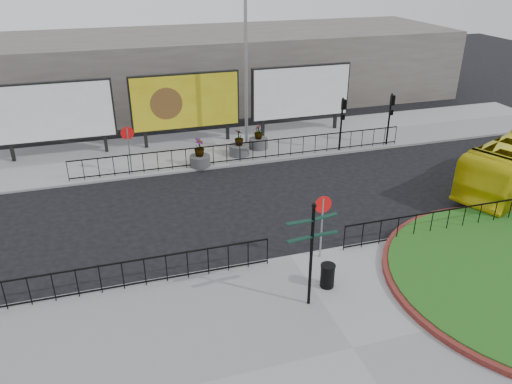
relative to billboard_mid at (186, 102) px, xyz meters
name	(u,v)px	position (x,y,z in m)	size (l,w,h in m)	color
ground	(290,258)	(1.50, -12.97, -2.60)	(90.00, 90.00, 0.00)	black
pavement_near	(353,349)	(1.50, -17.97, -2.54)	(30.00, 10.00, 0.12)	gray
pavement_far	(217,147)	(1.50, -0.97, -2.54)	(44.00, 6.00, 0.12)	gray
railing_near_left	(123,275)	(-4.50, -13.27, -1.93)	(10.00, 0.10, 1.10)	black
railing_near_right	(448,221)	(8.00, -13.27, -1.93)	(9.00, 0.10, 1.10)	black
railing_far	(246,151)	(2.50, -3.67, -1.93)	(18.00, 0.10, 1.10)	black
speed_sign_far	(128,140)	(-3.50, -3.57, -0.68)	(0.64, 0.07, 2.47)	gray
speed_sign_near	(322,213)	(2.50, -13.37, -0.68)	(0.64, 0.07, 2.47)	gray
billboard_left	(54,112)	(-7.00, 0.00, 0.00)	(6.20, 0.31, 4.10)	black
billboard_mid	(186,102)	(0.00, 0.00, 0.00)	(6.20, 0.31, 4.10)	black
billboard_right	(301,92)	(7.00, 0.00, 0.00)	(6.20, 0.31, 4.10)	black
lamp_post	(246,66)	(3.01, -1.97, 2.23)	(0.74, 0.18, 9.23)	gray
signal_pole_a	(342,116)	(8.00, -3.63, -0.50)	(0.22, 0.26, 3.00)	black
signal_pole_b	(391,112)	(11.00, -3.63, -0.50)	(0.22, 0.26, 3.00)	black
building_backdrop	(185,69)	(1.50, 9.03, -0.10)	(40.00, 10.00, 5.00)	slate
fingerpost_sign	(312,245)	(1.06, -15.75, -0.32)	(1.68, 0.41, 3.59)	black
litter_bin	(327,276)	(2.00, -15.09, -2.06)	(0.51, 0.51, 0.84)	black
planter_a	(200,157)	(0.00, -3.57, -1.98)	(1.07, 1.07, 1.50)	#4C4C4F
planter_b	(239,147)	(2.37, -2.67, -2.02)	(1.09, 1.09, 1.46)	#4C4C4F
planter_c	(258,141)	(3.70, -1.97, -2.04)	(1.07, 1.07, 1.41)	#4C4C4F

